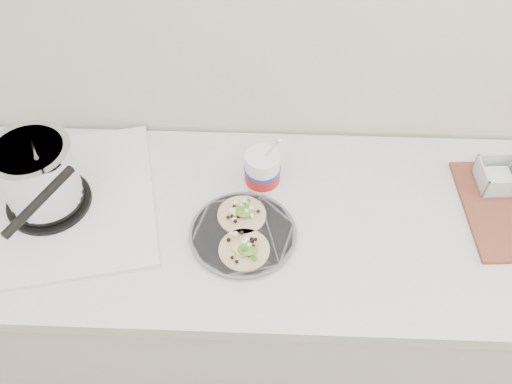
{
  "coord_description": "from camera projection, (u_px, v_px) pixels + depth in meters",
  "views": [
    {
      "loc": [
        0.11,
        0.48,
        2.1
      ],
      "look_at": [
        0.07,
        1.45,
        0.96
      ],
      "focal_mm": 40.0,
      "sensor_mm": 36.0,
      "label": 1
    }
  ],
  "objects": [
    {
      "name": "stove",
      "position": [
        42.0,
        185.0,
        1.48
      ],
      "size": [
        0.65,
        0.62,
        0.26
      ],
      "rotation": [
        0.0,
        0.0,
        0.23
      ],
      "color": "silver",
      "rests_on": "counter"
    },
    {
      "name": "taco_plate",
      "position": [
        243.0,
        232.0,
        1.47
      ],
      "size": [
        0.28,
        0.28,
        0.04
      ],
      "rotation": [
        0.0,
        0.0,
        -0.16
      ],
      "color": "slate",
      "rests_on": "counter"
    },
    {
      "name": "tub",
      "position": [
        263.0,
        169.0,
        1.55
      ],
      "size": [
        0.1,
        0.1,
        0.22
      ],
      "rotation": [
        0.0,
        0.0,
        -0.13
      ],
      "color": "white",
      "rests_on": "counter"
    },
    {
      "name": "counter",
      "position": [
        234.0,
        297.0,
        1.87
      ],
      "size": [
        2.44,
        0.66,
        0.9
      ],
      "color": "silver",
      "rests_on": "ground"
    }
  ]
}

